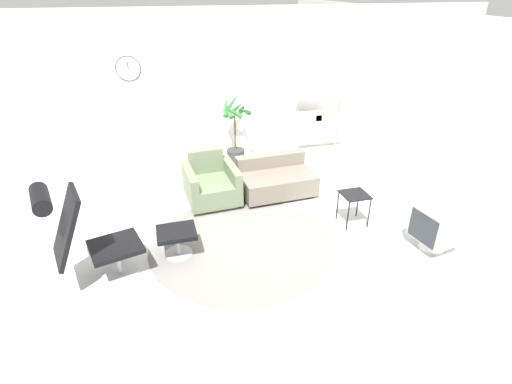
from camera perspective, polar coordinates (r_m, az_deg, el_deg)
The scene contains 12 objects.
ground_plane at distance 5.75m, azimuth -1.93°, elevation -5.57°, with size 12.00×12.00×0.00m, color silver.
wall_back at distance 7.85m, azimuth -7.30°, elevation 14.60°, with size 12.00×0.09×2.80m.
wall_right at distance 6.46m, azimuth 25.14°, elevation 9.38°, with size 0.06×12.00×2.80m.
round_rug at distance 5.49m, azimuth -1.93°, elevation -7.34°, with size 2.53×2.53×0.01m.
lounge_chair at distance 4.83m, azimuth -23.82°, elevation -4.98°, with size 1.10×0.76×1.30m.
ottoman at distance 5.23m, azimuth -11.25°, elevation -6.24°, with size 0.50×0.42×0.37m.
armchair_red at distance 6.46m, azimuth -6.45°, elevation 1.11°, with size 0.85×0.93×0.77m.
couch_low at distance 6.68m, azimuth 2.79°, elevation 1.73°, with size 1.24×0.87×0.59m.
side_table at distance 5.89m, azimuth 13.89°, elevation -0.83°, with size 0.37×0.37×0.48m.
crt_television at distance 5.71m, azimuth 24.27°, elevation -4.61°, with size 0.53×0.56×0.60m.
potted_plant at distance 7.74m, azimuth -3.00°, elevation 8.25°, with size 0.60×0.57×1.36m.
shelf_unit at distance 8.31m, azimuth 8.74°, elevation 11.71°, with size 1.03×0.28×1.90m.
Camera 1 is at (-1.09, -4.68, 3.15)m, focal length 28.00 mm.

